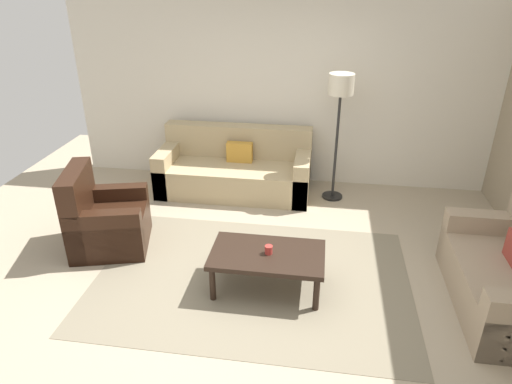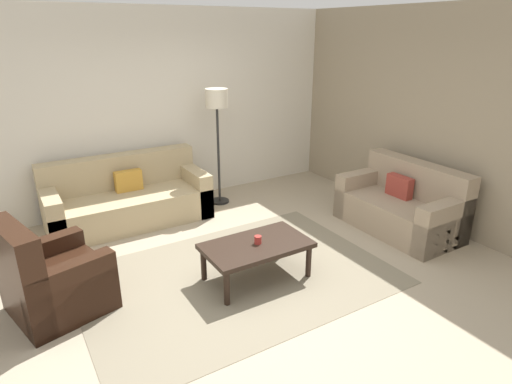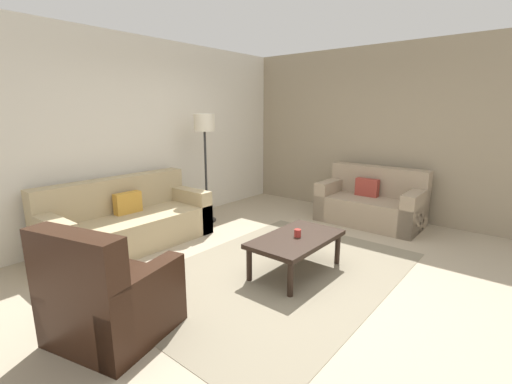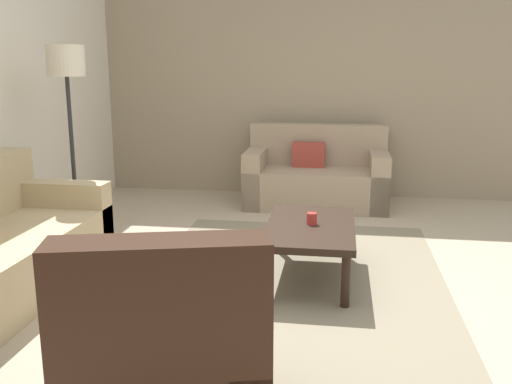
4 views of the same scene
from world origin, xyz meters
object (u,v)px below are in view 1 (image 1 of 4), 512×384
object	(u,v)px
couch_main	(236,170)
lamp_standing	(340,98)
coffee_table	(267,257)
cup	(269,250)
armchair_leather	(103,222)

from	to	relation	value
couch_main	lamp_standing	bearing A→B (deg)	-3.13
coffee_table	cup	xyz separation A→B (m)	(0.01, -0.01, 0.09)
couch_main	lamp_standing	distance (m)	1.77
armchair_leather	lamp_standing	xyz separation A→B (m)	(2.57, 1.65, 1.10)
cup	lamp_standing	xyz separation A→B (m)	(0.63, 2.14, 0.96)
armchair_leather	cup	distance (m)	2.01
coffee_table	lamp_standing	size ratio (longest dim) A/B	0.64
cup	lamp_standing	world-z (taller)	lamp_standing
coffee_table	armchair_leather	bearing A→B (deg)	165.90
armchair_leather	coffee_table	distance (m)	1.99
armchair_leather	lamp_standing	world-z (taller)	lamp_standing
couch_main	armchair_leather	size ratio (longest dim) A/B	2.15
couch_main	coffee_table	distance (m)	2.33
cup	lamp_standing	bearing A→B (deg)	73.59
armchair_leather	cup	bearing A→B (deg)	-14.25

